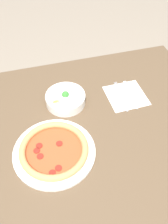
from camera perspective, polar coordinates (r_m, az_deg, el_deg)
The scene contains 7 objects.
ground_plane at distance 1.73m, azimuth -0.13°, elevation -19.79°, with size 8.00×8.00×0.00m, color gray.
dining_table at distance 1.14m, azimuth -0.19°, elevation -7.19°, with size 1.24×0.96×0.77m.
pizza at distance 0.98m, azimuth -6.86°, elevation -8.70°, with size 0.32×0.32×0.04m.
bowl at distance 1.14m, azimuth -4.26°, elevation 3.16°, with size 0.18×0.18×0.07m.
napkin at distance 1.21m, azimuth 9.58°, elevation 3.71°, with size 0.18×0.18×0.00m.
fork at distance 1.19m, azimuth 8.46°, elevation 3.55°, with size 0.03×0.20×0.00m.
knife at distance 1.21m, azimuth 10.69°, elevation 3.74°, with size 0.03×0.19×0.01m.
Camera 1 is at (-0.17, -0.62, 1.61)m, focal length 40.00 mm.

